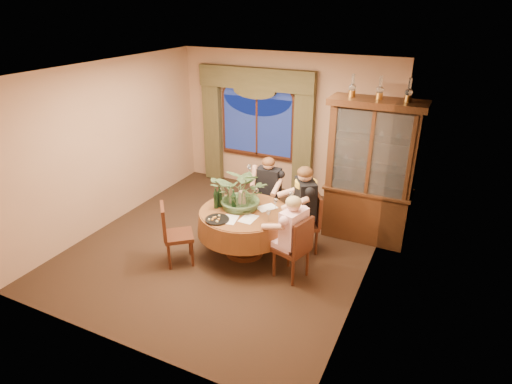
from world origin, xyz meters
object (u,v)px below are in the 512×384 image
at_px(chair_right, 291,247).
at_px(stoneware_vase, 242,199).
at_px(oil_lamp_right, 409,90).
at_px(wine_bottle_5, 234,200).
at_px(person_scarf, 305,209).
at_px(olive_bowl, 246,212).
at_px(chair_front_left, 179,234).
at_px(dining_table, 244,232).
at_px(wine_bottle_2, 216,198).
at_px(person_back, 269,192).
at_px(wine_bottle_1, 230,192).
at_px(chair_back, 262,199).
at_px(wine_bottle_3, 231,196).
at_px(oil_lamp_left, 353,86).
at_px(oil_lamp_center, 380,88).
at_px(person_pink, 293,238).
at_px(centerpiece_plant, 243,171).
at_px(wine_bottle_0, 220,197).
at_px(chair_back_right, 304,223).
at_px(wine_bottle_4, 222,193).
at_px(china_cabinet, 370,173).

height_order(chair_right, stoneware_vase, stoneware_vase).
xyz_separation_m(oil_lamp_right, wine_bottle_5, (-2.14, -1.37, -1.59)).
xyz_separation_m(person_scarf, olive_bowl, (-0.72, -0.60, 0.06)).
bearing_deg(chair_right, chair_front_left, 119.50).
relative_size(dining_table, wine_bottle_2, 4.40).
bearing_deg(stoneware_vase, chair_front_left, -131.07).
relative_size(chair_right, person_back, 0.75).
height_order(person_back, stoneware_vase, person_back).
bearing_deg(wine_bottle_1, stoneware_vase, -12.11).
bearing_deg(wine_bottle_2, stoneware_vase, 35.09).
xyz_separation_m(chair_back, person_scarf, (0.96, -0.48, 0.23)).
height_order(dining_table, wine_bottle_3, wine_bottle_3).
relative_size(oil_lamp_left, olive_bowl, 2.47).
xyz_separation_m(person_scarf, wine_bottle_1, (-1.13, -0.34, 0.21)).
bearing_deg(oil_lamp_right, oil_lamp_center, 180.00).
xyz_separation_m(oil_lamp_center, person_scarf, (-0.79, -0.79, -1.80)).
distance_m(person_pink, wine_bottle_2, 1.38).
bearing_deg(chair_front_left, oil_lamp_left, 95.49).
distance_m(chair_front_left, person_scarf, 1.97).
height_order(oil_lamp_right, centerpiece_plant, oil_lamp_right).
bearing_deg(wine_bottle_0, olive_bowl, -6.03).
bearing_deg(person_pink, wine_bottle_1, 86.55).
xyz_separation_m(centerpiece_plant, wine_bottle_3, (-0.19, -0.04, -0.43)).
xyz_separation_m(dining_table, wine_bottle_3, (-0.26, 0.06, 0.54)).
relative_size(chair_back_right, wine_bottle_0, 2.91).
bearing_deg(olive_bowl, wine_bottle_5, 174.23).
bearing_deg(olive_bowl, chair_front_left, -146.50).
bearing_deg(wine_bottle_3, wine_bottle_4, 169.69).
xyz_separation_m(chair_back, olive_bowl, (0.24, -1.08, 0.29)).
relative_size(oil_lamp_center, wine_bottle_1, 1.03).
relative_size(oil_lamp_center, chair_back_right, 0.35).
distance_m(dining_table, chair_back_right, 0.94).
bearing_deg(china_cabinet, person_back, -169.35).
distance_m(oil_lamp_right, stoneware_vase, 2.90).
relative_size(oil_lamp_left, wine_bottle_3, 1.03).
height_order(china_cabinet, person_scarf, china_cabinet).
height_order(dining_table, wine_bottle_5, wine_bottle_5).
height_order(oil_lamp_right, olive_bowl, oil_lamp_right).
relative_size(oil_lamp_center, wine_bottle_0, 1.03).
relative_size(wine_bottle_4, wine_bottle_5, 1.00).
height_order(china_cabinet, wine_bottle_4, china_cabinet).
distance_m(centerpiece_plant, wine_bottle_2, 0.60).
xyz_separation_m(chair_front_left, wine_bottle_5, (0.63, 0.59, 0.44)).
height_order(china_cabinet, oil_lamp_center, oil_lamp_center).
xyz_separation_m(chair_front_left, person_scarf, (1.57, 1.16, 0.23)).
distance_m(oil_lamp_right, wine_bottle_4, 3.14).
distance_m(person_back, stoneware_vase, 0.91).
xyz_separation_m(chair_right, stoneware_vase, (-0.98, 0.40, 0.39)).
bearing_deg(oil_lamp_left, person_back, -165.92).
distance_m(china_cabinet, oil_lamp_left, 1.40).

